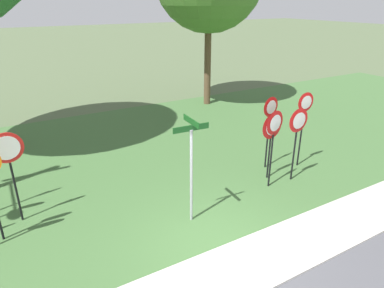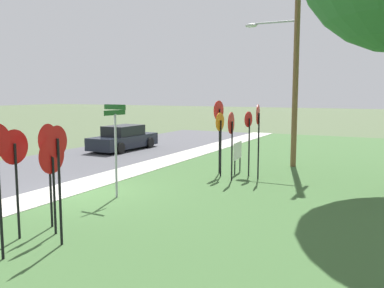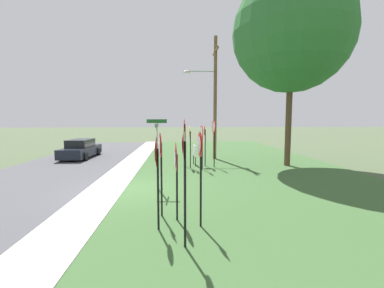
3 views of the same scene
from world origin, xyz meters
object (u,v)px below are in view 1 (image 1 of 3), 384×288
Objects in this scene: yield_sign_near_left at (270,116)px; street_name_post at (191,162)px; stop_sign_far_center at (9,158)px; yield_sign_center at (274,131)px; yield_sign_near_right at (298,128)px; yield_sign_far_left at (272,131)px; yield_sign_far_right at (305,113)px.

yield_sign_near_left is 4.08m from street_name_post.
yield_sign_center is at bearing -20.76° from stop_sign_far_center.
street_name_post reaches higher than yield_sign_near_right.
yield_sign_near_left is at bearing 96.36° from yield_sign_near_right.
street_name_post reaches higher than stop_sign_far_center.
stop_sign_far_center is 0.88× the size of street_name_post.
yield_sign_far_left is at bearing 16.15° from street_name_post.
stop_sign_far_center reaches higher than yield_sign_far_left.
yield_sign_far_right is at bearing 2.63° from yield_sign_far_left.
street_name_post reaches higher than yield_sign_far_left.
yield_sign_near_right reaches higher than yield_sign_far_left.
yield_sign_near_right is 0.79m from yield_sign_far_left.
yield_sign_far_right is (1.10, -0.46, 0.08)m from yield_sign_near_left.
stop_sign_far_center is 4.52m from street_name_post.
yield_sign_near_left is 0.96× the size of yield_sign_far_right.
yield_sign_near_left reaches higher than stop_sign_far_center.
yield_sign_center reaches higher than yield_sign_far_left.
yield_sign_near_left is at bearing 160.51° from yield_sign_far_right.
stop_sign_far_center is at bearing 164.74° from yield_sign_far_left.
stop_sign_far_center is 8.13m from yield_sign_near_right.
street_name_post is (-3.96, -0.27, -0.11)m from yield_sign_near_right.
yield_sign_far_right is 1.07× the size of yield_sign_center.
stop_sign_far_center reaches higher than yield_sign_center.
yield_sign_near_right is 0.94m from yield_sign_center.
yield_sign_near_left reaches higher than yield_sign_center.
yield_sign_far_left is (-0.60, 0.49, -0.17)m from yield_sign_near_right.
yield_sign_far_right is at bearing 8.68° from yield_sign_center.
yield_sign_center is (-0.94, 0.04, 0.05)m from yield_sign_near_right.
yield_sign_near_left is 1.19m from yield_sign_far_right.
stop_sign_far_center is 7.44m from yield_sign_far_left.
street_name_post is (-4.93, -0.93, -0.26)m from yield_sign_far_right.
stop_sign_far_center is at bearing 165.75° from yield_sign_near_right.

